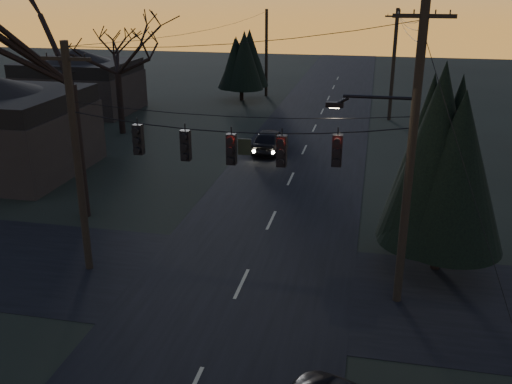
% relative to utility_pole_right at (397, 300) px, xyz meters
% --- Properties ---
extents(main_road, '(8.00, 120.00, 0.02)m').
position_rel_utility_pole_right_xyz_m(main_road, '(-5.50, 10.00, 0.01)').
color(main_road, black).
rests_on(main_road, ground).
extents(cross_road, '(60.00, 7.00, 0.02)m').
position_rel_utility_pole_right_xyz_m(cross_road, '(-5.50, 0.00, 0.01)').
color(cross_road, black).
rests_on(cross_road, ground).
extents(utility_pole_right, '(5.00, 0.30, 10.00)m').
position_rel_utility_pole_right_xyz_m(utility_pole_right, '(0.00, 0.00, 0.00)').
color(utility_pole_right, black).
rests_on(utility_pole_right, ground).
extents(utility_pole_left, '(1.80, 0.30, 8.50)m').
position_rel_utility_pole_right_xyz_m(utility_pole_left, '(-11.50, 0.00, 0.00)').
color(utility_pole_left, black).
rests_on(utility_pole_left, ground).
extents(utility_pole_far_r, '(1.80, 0.30, 8.50)m').
position_rel_utility_pole_right_xyz_m(utility_pole_far_r, '(0.00, 28.00, 0.00)').
color(utility_pole_far_r, black).
rests_on(utility_pole_far_r, ground).
extents(utility_pole_far_l, '(0.30, 0.30, 8.00)m').
position_rel_utility_pole_right_xyz_m(utility_pole_far_l, '(-11.50, 36.00, 0.00)').
color(utility_pole_far_l, black).
rests_on(utility_pole_far_l, ground).
extents(span_signal_assembly, '(11.50, 0.44, 1.68)m').
position_rel_utility_pole_right_xyz_m(span_signal_assembly, '(-5.74, 0.00, 5.17)').
color(span_signal_assembly, black).
rests_on(span_signal_assembly, ground).
extents(bare_tree_left, '(10.95, 10.95, 12.30)m').
position_rel_utility_pole_right_xyz_m(bare_tree_left, '(-14.14, 4.79, 8.60)').
color(bare_tree_left, black).
rests_on(bare_tree_left, ground).
extents(evergreen_right, '(4.08, 4.08, 7.23)m').
position_rel_utility_pole_right_xyz_m(evergreen_right, '(1.48, 2.74, 4.21)').
color(evergreen_right, black).
rests_on(evergreen_right, ground).
extents(bare_tree_dist, '(6.15, 6.15, 8.52)m').
position_rel_utility_pole_right_xyz_m(bare_tree_dist, '(-19.00, 19.72, 5.95)').
color(bare_tree_dist, black).
rests_on(bare_tree_dist, ground).
extents(evergreen_dist, '(3.89, 3.89, 6.24)m').
position_rel_utility_pole_right_xyz_m(evergreen_dist, '(-13.33, 33.45, 3.71)').
color(evergreen_dist, black).
rests_on(evergreen_dist, ground).
extents(house_left_far, '(9.00, 7.00, 5.20)m').
position_rel_utility_pole_right_xyz_m(house_left_far, '(-25.50, 26.00, 2.60)').
color(house_left_far, black).
rests_on(house_left_far, ground).
extents(sedan_oncoming_a, '(1.95, 4.44, 1.49)m').
position_rel_utility_pole_right_xyz_m(sedan_oncoming_a, '(-7.64, 17.13, 0.74)').
color(sedan_oncoming_a, black).
rests_on(sedan_oncoming_a, ground).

